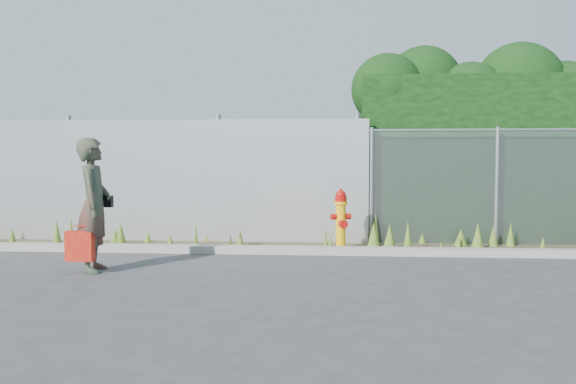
# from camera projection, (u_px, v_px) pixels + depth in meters

# --- Properties ---
(ground) EXTENTS (80.00, 80.00, 0.00)m
(ground) POSITION_uv_depth(u_px,v_px,m) (303.00, 278.00, 7.01)
(ground) COLOR #38383A
(ground) RESTS_ON ground
(curb) EXTENTS (16.00, 0.22, 0.12)m
(curb) POSITION_uv_depth(u_px,v_px,m) (309.00, 250.00, 8.80)
(curb) COLOR gray
(curb) RESTS_ON ground
(weed_strip) EXTENTS (16.00, 1.33, 0.53)m
(weed_strip) POSITION_uv_depth(u_px,v_px,m) (303.00, 239.00, 9.48)
(weed_strip) COLOR #433826
(weed_strip) RESTS_ON ground
(corrugated_fence) EXTENTS (8.50, 0.21, 2.30)m
(corrugated_fence) POSITION_uv_depth(u_px,v_px,m) (133.00, 181.00, 10.19)
(corrugated_fence) COLOR silver
(corrugated_fence) RESTS_ON ground
(chainlink_fence) EXTENTS (6.50, 0.07, 2.05)m
(chainlink_fence) POSITION_uv_depth(u_px,v_px,m) (559.00, 186.00, 9.61)
(chainlink_fence) COLOR gray
(chainlink_fence) RESTS_ON ground
(hedge) EXTENTS (7.49, 2.01, 3.83)m
(hedge) POSITION_uv_depth(u_px,v_px,m) (550.00, 130.00, 10.60)
(hedge) COLOR black
(hedge) RESTS_ON ground
(fire_hydrant) EXTENTS (0.34, 0.30, 1.02)m
(fire_hydrant) POSITION_uv_depth(u_px,v_px,m) (341.00, 220.00, 9.15)
(fire_hydrant) COLOR #FAB30D
(fire_hydrant) RESTS_ON ground
(woman) EXTENTS (0.55, 0.72, 1.77)m
(woman) POSITION_uv_depth(u_px,v_px,m) (94.00, 205.00, 7.39)
(woman) COLOR #0F6242
(woman) RESTS_ON ground
(red_tote_bag) EXTENTS (0.35, 0.13, 0.46)m
(red_tote_bag) POSITION_uv_depth(u_px,v_px,m) (80.00, 246.00, 7.20)
(red_tote_bag) COLOR #A70914
(black_shoulder_bag) EXTENTS (0.21, 0.09, 0.16)m
(black_shoulder_bag) POSITION_uv_depth(u_px,v_px,m) (105.00, 201.00, 7.56)
(black_shoulder_bag) COLOR black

